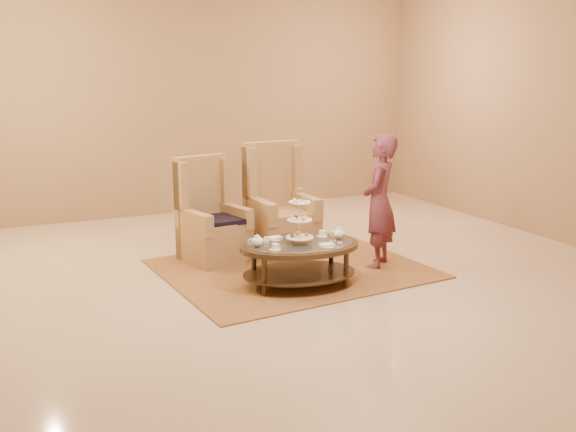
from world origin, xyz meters
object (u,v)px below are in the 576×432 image
tea_table (299,251)px  person (379,202)px  armchair_left (210,226)px  armchair_right (279,216)px

tea_table → person: bearing=21.2°
armchair_left → person: (1.71, -1.09, 0.35)m
person → tea_table: bearing=-32.0°
person → armchair_right: bearing=-98.2°
armchair_right → person: bearing=-56.4°
armchair_right → tea_table: bearing=-107.4°
armchair_right → armchair_left: bearing=177.5°
armchair_left → armchair_right: 0.91m
armchair_left → tea_table: bearing=-81.8°
tea_table → armchair_left: (-0.55, 1.35, 0.04)m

